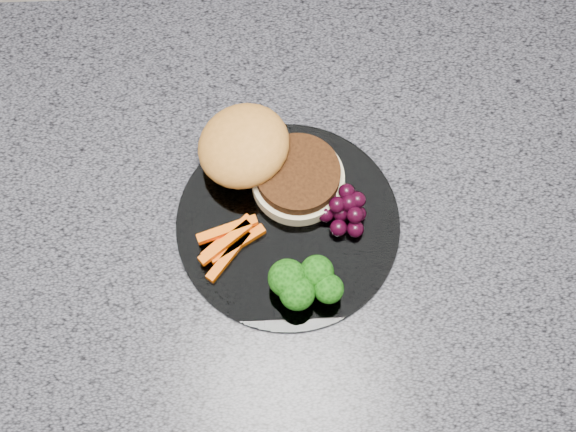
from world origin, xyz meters
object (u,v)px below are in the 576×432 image
at_px(island_cabinet, 218,313).
at_px(burger, 263,159).
at_px(grape_bunch, 346,209).
at_px(plate, 288,224).

height_order(island_cabinet, burger, burger).
xyz_separation_m(island_cabinet, grape_bunch, (0.19, -0.02, 0.49)).
xyz_separation_m(island_cabinet, burger, (0.09, 0.04, 0.50)).
bearing_deg(grape_bunch, island_cabinet, 173.16).
relative_size(plate, grape_bunch, 4.33).
distance_m(burger, grape_bunch, 0.11).
relative_size(plate, burger, 1.39).
xyz_separation_m(plate, grape_bunch, (0.07, 0.01, 0.02)).
distance_m(plate, grape_bunch, 0.07).
xyz_separation_m(island_cabinet, plate, (0.12, -0.03, 0.47)).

